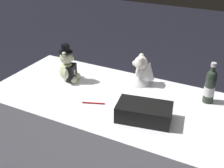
{
  "coord_description": "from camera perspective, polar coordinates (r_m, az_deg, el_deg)",
  "views": [
    {
      "loc": [
        0.79,
        -1.53,
        1.77
      ],
      "look_at": [
        0.0,
        0.0,
        0.85
      ],
      "focal_mm": 46.9,
      "sensor_mm": 36.0,
      "label": 1
    }
  ],
  "objects": [
    {
      "name": "teddy_bear_groom",
      "position": [
        2.19,
        -8.53,
        3.23
      ],
      "size": [
        0.16,
        0.16,
        0.29
      ],
      "color": "beige",
      "rests_on": "reception_table"
    },
    {
      "name": "gift_case_black",
      "position": [
        1.76,
        6.26,
        -5.48
      ],
      "size": [
        0.35,
        0.24,
        0.1
      ],
      "color": "black",
      "rests_on": "reception_table"
    },
    {
      "name": "signing_pen",
      "position": [
        1.92,
        -3.47,
        -3.74
      ],
      "size": [
        0.15,
        0.06,
        0.01
      ],
      "color": "maroon",
      "rests_on": "reception_table"
    },
    {
      "name": "champagne_bottle",
      "position": [
        1.99,
        18.56,
        -0.34
      ],
      "size": [
        0.07,
        0.07,
        0.28
      ],
      "color": "#273328",
      "rests_on": "reception_table"
    },
    {
      "name": "teddy_bear_bride",
      "position": [
        2.13,
        5.96,
        2.46
      ],
      "size": [
        0.21,
        0.17,
        0.23
      ],
      "color": "white",
      "rests_on": "reception_table"
    },
    {
      "name": "reception_table",
      "position": [
        2.21,
        0.0,
        -10.96
      ],
      "size": [
        1.7,
        0.81,
        0.75
      ],
      "primitive_type": "cube",
      "color": "white",
      "rests_on": "ground_plane"
    }
  ]
}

